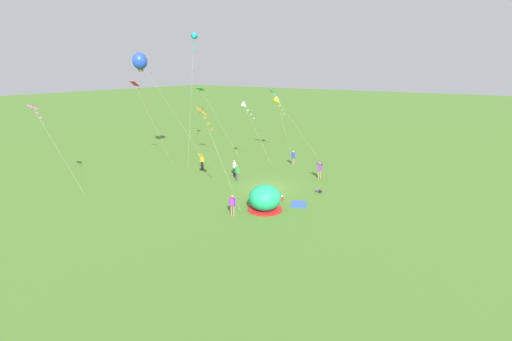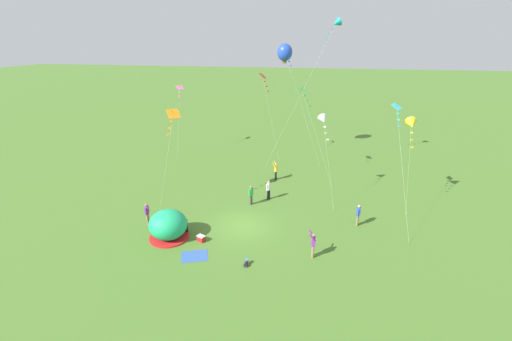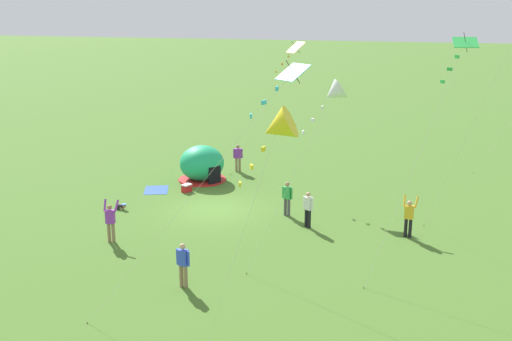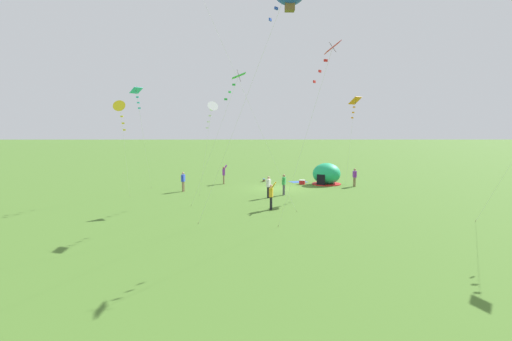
% 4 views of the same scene
% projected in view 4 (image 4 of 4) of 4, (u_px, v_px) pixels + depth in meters
% --- Properties ---
extents(ground_plane, '(300.00, 300.00, 0.00)m').
position_uv_depth(ground_plane, '(279.00, 188.00, 36.62)').
color(ground_plane, '#477028').
extents(popup_tent, '(2.81, 2.81, 2.10)m').
position_uv_depth(popup_tent, '(327.00, 174.00, 39.06)').
color(popup_tent, '#1EAD6B').
rests_on(popup_tent, ground).
extents(picnic_blanket, '(2.05, 1.82, 0.01)m').
position_uv_depth(picnic_blanket, '(298.00, 182.00, 40.95)').
color(picnic_blanket, '#3359A5').
rests_on(picnic_blanket, ground).
extents(cooler_box, '(0.63, 0.55, 0.44)m').
position_uv_depth(cooler_box, '(302.00, 182.00, 39.15)').
color(cooler_box, red).
rests_on(cooler_box, ground).
extents(toddler_crawling, '(0.28, 0.55, 0.32)m').
position_uv_depth(toddler_crawling, '(264.00, 180.00, 41.20)').
color(toddler_crawling, black).
rests_on(toddler_crawling, ground).
extents(person_center_field, '(0.35, 0.56, 1.72)m').
position_uv_depth(person_center_field, '(284.00, 184.00, 32.84)').
color(person_center_field, '#4C4C51').
rests_on(person_center_field, ground).
extents(person_near_tent, '(0.40, 0.52, 1.72)m').
position_uv_depth(person_near_tent, '(269.00, 186.00, 31.54)').
color(person_near_tent, black).
rests_on(person_near_tent, ground).
extents(person_watching_sky, '(0.32, 0.58, 1.72)m').
position_uv_depth(person_watching_sky, '(355.00, 176.00, 37.61)').
color(person_watching_sky, '#8C7251').
rests_on(person_watching_sky, ground).
extents(person_strolling, '(0.32, 0.58, 1.72)m').
position_uv_depth(person_strolling, '(183.00, 181.00, 34.70)').
color(person_strolling, '#8C7251').
rests_on(person_strolling, ground).
extents(person_flying_kite, '(0.52, 0.68, 1.89)m').
position_uv_depth(person_flying_kite, '(224.00, 174.00, 39.42)').
color(person_flying_kite, '#8C7251').
rests_on(person_flying_kite, ground).
extents(person_far_back, '(0.53, 0.67, 1.89)m').
position_uv_depth(person_far_back, '(271.00, 195.00, 27.00)').
color(person_far_back, black).
rests_on(person_far_back, ground).
extents(kite_yellow, '(1.00, 2.76, 7.56)m').
position_uv_depth(kite_yellow, '(120.00, 108.00, 29.63)').
color(kite_yellow, silver).
rests_on(kite_yellow, ground).
extents(kite_orange, '(1.20, 4.60, 8.11)m').
position_uv_depth(kite_orange, '(355.00, 104.00, 33.32)').
color(kite_orange, silver).
rests_on(kite_orange, ground).
extents(kite_white, '(1.97, 3.55, 7.47)m').
position_uv_depth(kite_white, '(212.00, 108.00, 29.26)').
color(kite_white, silver).
rests_on(kite_white, ground).
extents(kite_green, '(4.01, 3.45, 9.12)m').
position_uv_depth(kite_green, '(236.00, 81.00, 24.73)').
color(kite_green, silver).
rests_on(kite_green, ground).
extents(kite_red, '(2.76, 2.88, 9.66)m').
position_uv_depth(kite_red, '(329.00, 55.00, 19.27)').
color(kite_red, silver).
rests_on(kite_red, ground).
extents(kite_cyan, '(1.33, 7.10, 8.61)m').
position_uv_depth(kite_cyan, '(137.00, 96.00, 29.73)').
color(kite_cyan, silver).
rests_on(kite_cyan, ground).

